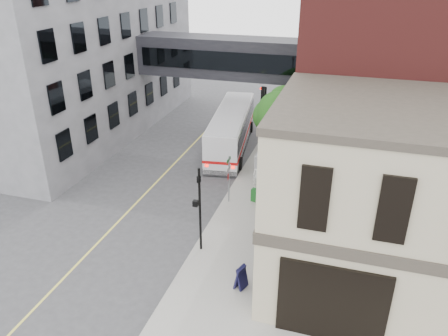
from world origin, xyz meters
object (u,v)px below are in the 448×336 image
Objects in this scene: pedestrian_a at (258,175)px; sandwich_board at (241,277)px; pedestrian_c at (274,167)px; pedestrian_b at (264,155)px; bus at (231,128)px; newspaper_box at (255,195)px.

sandwich_board is (1.33, -9.24, -0.43)m from pedestrian_a.
pedestrian_c is at bearing 57.85° from pedestrian_a.
pedestrian_a is 1.07× the size of pedestrian_b.
pedestrian_c is (1.07, -1.70, 0.01)m from pedestrian_b.
pedestrian_a reaches higher than pedestrian_c.
pedestrian_c is at bearing -70.13° from pedestrian_b.
bus is 4.61m from pedestrian_b.
pedestrian_a reaches higher than newspaper_box.
bus reaches higher than newspaper_box.
sandwich_board reaches higher than newspaper_box.
pedestrian_b is (-0.35, 3.30, -0.06)m from pedestrian_a.
pedestrian_a reaches higher than pedestrian_b.
pedestrian_a is 9.34m from sandwich_board.
bus is 13.75× the size of newspaper_box.
newspaper_box is 7.82m from sandwich_board.
pedestrian_a is at bearing 107.98° from newspaper_box.
pedestrian_a is 1.62m from newspaper_box.
pedestrian_c reaches higher than pedestrian_b.
bus is 5.69× the size of pedestrian_a.
sandwich_board is (4.97, -15.73, -0.94)m from bus.
bus reaches higher than pedestrian_c.
pedestrian_b is at bearing 129.09° from pedestrian_c.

